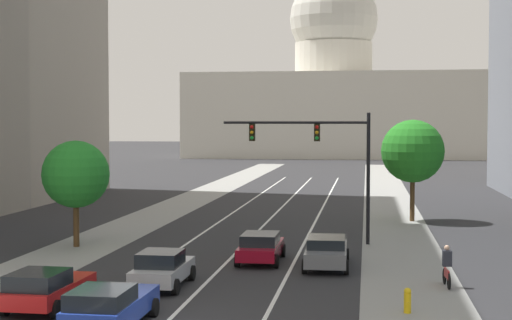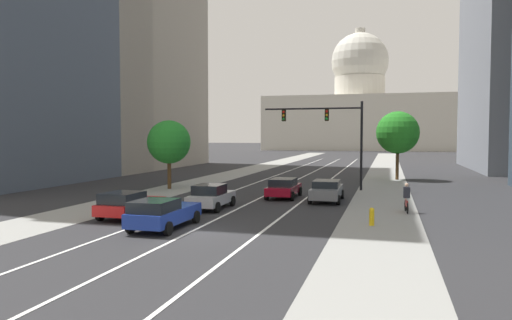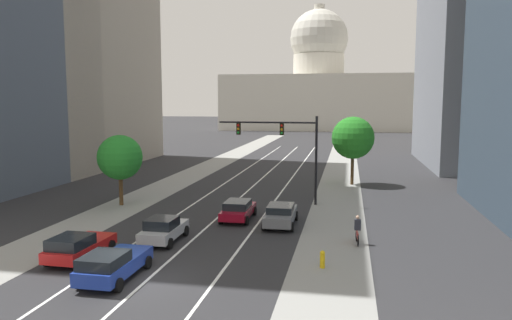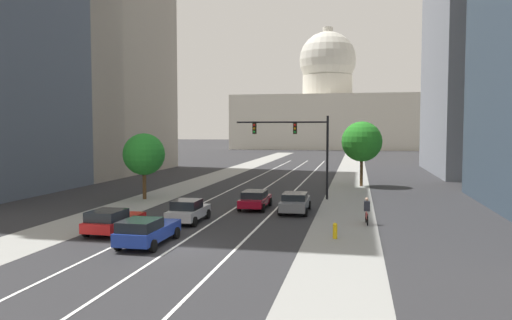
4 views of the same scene
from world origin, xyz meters
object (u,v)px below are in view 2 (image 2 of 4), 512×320
object	(u,v)px
capitol_building	(359,112)
street_tree_near_right	(398,133)
car_silver	(211,196)
cyclist	(407,198)
car_crimson	(284,187)
car_red	(129,204)
fire_hydrant	(372,216)
car_blue	(162,213)
street_tree_near_left	(169,142)
traffic_signal_mast	(331,127)
car_gray	(327,190)

from	to	relation	value
capitol_building	street_tree_near_right	world-z (taller)	capitol_building
car_silver	cyclist	xyz separation A→B (m)	(11.46, 1.67, 0.08)
car_crimson	car_red	world-z (taller)	car_red
fire_hydrant	street_tree_near_right	bearing A→B (deg)	86.44
car_silver	car_blue	xyz separation A→B (m)	(-0.00, -6.53, 0.01)
car_crimson	street_tree_near_left	distance (m)	11.37
car_silver	street_tree_near_left	size ratio (longest dim) A/B	0.74
car_silver	fire_hydrant	xyz separation A→B (m)	(9.66, -2.99, -0.31)
car_silver	cyclist	world-z (taller)	cyclist
car_crimson	car_blue	size ratio (longest dim) A/B	0.95
car_red	cyclist	xyz separation A→B (m)	(14.67, 5.79, 0.10)
capitol_building	street_tree_near_right	bearing A→B (deg)	-84.48
car_red	capitol_building	bearing A→B (deg)	-0.64
car_red	street_tree_near_left	world-z (taller)	street_tree_near_left
traffic_signal_mast	cyclist	world-z (taller)	traffic_signal_mast
car_blue	car_gray	xyz separation A→B (m)	(6.40, 11.78, -0.02)
car_silver	cyclist	distance (m)	11.59
traffic_signal_mast	fire_hydrant	world-z (taller)	traffic_signal_mast
car_crimson	street_tree_near_right	bearing A→B (deg)	-25.92
traffic_signal_mast	cyclist	distance (m)	12.89
car_silver	car_blue	size ratio (longest dim) A/B	0.90
car_red	fire_hydrant	xyz separation A→B (m)	(12.86, 1.13, -0.29)
street_tree_near_right	car_red	bearing A→B (deg)	-118.08
car_blue	car_gray	size ratio (longest dim) A/B	0.98
capitol_building	fire_hydrant	distance (m)	126.84
car_silver	traffic_signal_mast	bearing A→B (deg)	-25.16
car_blue	traffic_signal_mast	world-z (taller)	traffic_signal_mast
fire_hydrant	car_red	bearing A→B (deg)	-174.98
traffic_signal_mast	fire_hydrant	size ratio (longest dim) A/B	8.93
traffic_signal_mast	street_tree_near_left	distance (m)	13.49
car_red	traffic_signal_mast	bearing A→B (deg)	-27.08
capitol_building	fire_hydrant	xyz separation A→B (m)	(8.06, -126.09, -11.12)
car_gray	fire_hydrant	world-z (taller)	car_gray
car_red	street_tree_near_left	xyz separation A→B (m)	(-4.06, 13.49, 3.15)
street_tree_near_left	car_blue	bearing A→B (deg)	-65.47
street_tree_near_left	car_red	bearing A→B (deg)	-73.26
car_blue	street_tree_near_left	bearing A→B (deg)	25.04
cyclist	car_silver	bearing A→B (deg)	93.99
fire_hydrant	traffic_signal_mast	bearing A→B (deg)	103.99
fire_hydrant	street_tree_near_left	world-z (taller)	street_tree_near_left
car_blue	traffic_signal_mast	bearing A→B (deg)	-16.56
traffic_signal_mast	street_tree_near_left	xyz separation A→B (m)	(-13.08, -3.05, -1.26)
fire_hydrant	cyclist	distance (m)	5.01
fire_hydrant	car_gray	bearing A→B (deg)	111.63
car_red	fire_hydrant	size ratio (longest dim) A/B	4.99
street_tree_near_right	car_gray	bearing A→B (deg)	-105.36
traffic_signal_mast	street_tree_near_left	world-z (taller)	traffic_signal_mast
car_red	cyclist	distance (m)	15.77
street_tree_near_left	street_tree_near_right	distance (m)	23.04
car_crimson	street_tree_near_right	world-z (taller)	street_tree_near_right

